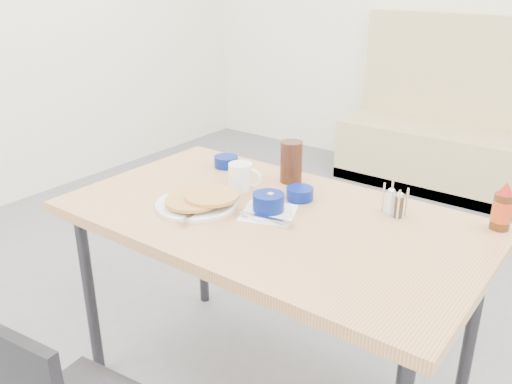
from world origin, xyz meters
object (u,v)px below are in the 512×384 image
Objects in this scene: booth_bench at (477,146)px; condiment_caddy at (394,204)px; grits_setting at (268,205)px; amber_tumbler at (291,162)px; butter_bowl at (300,194)px; pancake_plate at (198,201)px; creamer_bowl at (226,162)px; coffee_mug at (242,176)px; syrup_bottle at (502,209)px; dining_table at (271,230)px.

booth_bench reaches higher than condiment_caddy.
amber_tumbler is (-0.10, 0.29, 0.05)m from grits_setting.
butter_bowl is (0.02, 0.17, -0.01)m from grits_setting.
amber_tumbler reaches higher than grits_setting.
condiment_caddy reaches higher than pancake_plate.
coffee_mug is at bearing -37.18° from creamer_bowl.
condiment_caddy is (0.34, 0.25, 0.01)m from grits_setting.
coffee_mug is 0.88m from syrup_bottle.
creamer_bowl is at bearing 147.50° from dining_table.
dining_table is 4.77× the size of pancake_plate.
pancake_plate reaches higher than butter_bowl.
creamer_bowl is 0.62× the size of amber_tumbler.
syrup_bottle is at bearing 15.92° from butter_bowl.
coffee_mug is 0.26m from creamer_bowl.
coffee_mug reaches higher than creamer_bowl.
grits_setting is at bearing -29.61° from coffee_mug.
condiment_caddy reaches higher than butter_bowl.
creamer_bowl is 0.31m from amber_tumbler.
coffee_mug is 0.24m from grits_setting.
amber_tumbler is (-0.11, 0.29, 0.14)m from dining_table.
creamer_bowl is at bearing 146.45° from grits_setting.
pancake_plate is 0.41m from amber_tumbler.
booth_bench is at bearing 87.16° from amber_tumbler.
condiment_caddy is at bearing 30.91° from pancake_plate.
dining_table is 0.18m from butter_bowl.
grits_setting is at bearing -119.70° from condiment_caddy.
amber_tumbler is at bearing -175.97° from syrup_bottle.
condiment_caddy is (0.75, -0.02, 0.01)m from creamer_bowl.
butter_bowl is at bearing -164.08° from syrup_bottle.
dining_table is at bearing -32.50° from creamer_bowl.
dining_table is at bearing 22.48° from pancake_plate.
condiment_caddy is (0.54, 0.13, -0.02)m from coffee_mug.
booth_bench reaches higher than pancake_plate.
coffee_mug is 0.53× the size of grits_setting.
grits_setting is (-0.01, -0.01, 0.09)m from dining_table.
condiment_caddy is (0.44, -0.05, -0.04)m from amber_tumbler.
pancake_plate is at bearing -64.08° from creamer_bowl.
booth_bench reaches higher than amber_tumbler.
butter_bowl is (0.01, -2.37, 0.43)m from booth_bench.
syrup_bottle is (0.85, 0.23, 0.02)m from coffee_mug.
amber_tumbler reaches higher than condiment_caddy.
pancake_plate is 1.85× the size of amber_tumbler.
amber_tumbler is (0.13, 0.39, 0.06)m from pancake_plate.
syrup_bottle is at bearing 28.04° from grits_setting.
grits_setting is 0.49m from creamer_bowl.
creamer_bowl is at bearing 115.92° from pancake_plate.
grits_setting is (-0.01, -2.54, 0.44)m from booth_bench.
creamer_bowl is (-0.42, 0.27, 0.08)m from dining_table.
syrup_bottle is (1.06, 0.07, 0.05)m from creamer_bowl.
coffee_mug reaches higher than pancake_plate.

